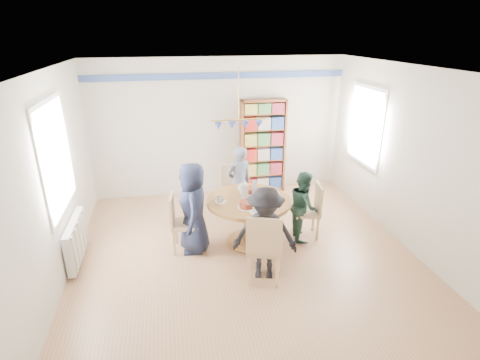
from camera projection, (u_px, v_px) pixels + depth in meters
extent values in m
plane|color=#A87E58|center=(245.00, 254.00, 5.66)|extent=(5.00, 5.00, 0.00)
plane|color=white|center=(246.00, 69.00, 4.66)|extent=(5.00, 5.00, 0.00)
plane|color=beige|center=(219.00, 128.00, 7.43)|extent=(5.00, 0.00, 5.00)
plane|color=beige|center=(313.00, 281.00, 2.88)|extent=(5.00, 0.00, 5.00)
plane|color=beige|center=(52.00, 184.00, 4.71)|extent=(0.00, 5.00, 5.00)
plane|color=beige|center=(408.00, 159.00, 5.61)|extent=(0.00, 5.00, 5.00)
cube|color=navy|center=(219.00, 76.00, 7.04)|extent=(5.00, 0.02, 0.12)
cube|color=white|center=(55.00, 158.00, 4.89)|extent=(0.03, 1.32, 1.52)
cube|color=white|center=(57.00, 157.00, 4.89)|extent=(0.01, 1.20, 1.40)
cube|color=white|center=(366.00, 126.00, 6.72)|extent=(0.03, 1.12, 1.42)
cube|color=white|center=(365.00, 126.00, 6.71)|extent=(0.01, 1.00, 1.30)
cylinder|color=gold|center=(239.00, 93.00, 5.25)|extent=(0.01, 0.01, 0.75)
cylinder|color=gold|center=(239.00, 120.00, 5.39)|extent=(0.80, 0.02, 0.02)
cone|color=#3B4FA6|center=(218.00, 126.00, 5.37)|extent=(0.11, 0.11, 0.10)
cone|color=#3B4FA6|center=(232.00, 125.00, 5.40)|extent=(0.11, 0.11, 0.10)
cone|color=#3B4FA6|center=(245.00, 125.00, 5.44)|extent=(0.11, 0.11, 0.10)
cone|color=#3B4FA6|center=(259.00, 124.00, 5.47)|extent=(0.11, 0.11, 0.10)
cube|color=silver|center=(76.00, 240.00, 5.37)|extent=(0.10, 1.00, 0.60)
cube|color=silver|center=(75.00, 255.00, 5.01)|extent=(0.02, 0.06, 0.56)
cube|color=silver|center=(78.00, 247.00, 5.19)|extent=(0.02, 0.06, 0.56)
cube|color=silver|center=(81.00, 240.00, 5.38)|extent=(0.02, 0.06, 0.56)
cube|color=silver|center=(83.00, 233.00, 5.56)|extent=(0.02, 0.06, 0.56)
cube|color=silver|center=(86.00, 226.00, 5.74)|extent=(0.02, 0.06, 0.56)
cylinder|color=olive|center=(249.00, 201.00, 5.71)|extent=(1.30, 1.30, 0.05)
cylinder|color=olive|center=(249.00, 223.00, 5.85)|extent=(0.16, 0.16, 0.70)
cylinder|color=olive|center=(248.00, 241.00, 5.97)|extent=(0.70, 0.70, 0.04)
cube|color=#DABB86|center=(185.00, 224.00, 5.64)|extent=(0.45, 0.45, 0.05)
cube|color=#DABB86|center=(172.00, 210.00, 5.54)|extent=(0.08, 0.41, 0.48)
cube|color=#DABB86|center=(197.00, 242.00, 5.59)|extent=(0.04, 0.04, 0.41)
cube|color=#DABB86|center=(197.00, 231.00, 5.89)|extent=(0.04, 0.04, 0.41)
cube|color=#DABB86|center=(175.00, 243.00, 5.56)|extent=(0.04, 0.04, 0.41)
cube|color=#DABB86|center=(176.00, 232.00, 5.86)|extent=(0.04, 0.04, 0.41)
cube|color=#DABB86|center=(306.00, 212.00, 6.02)|extent=(0.46, 0.46, 0.05)
cube|color=#DABB86|center=(319.00, 199.00, 5.94)|extent=(0.10, 0.40, 0.47)
cube|color=#DABB86|center=(294.00, 220.00, 6.24)|extent=(0.04, 0.04, 0.41)
cube|color=#DABB86|center=(297.00, 229.00, 5.95)|extent=(0.04, 0.04, 0.41)
cube|color=#DABB86|center=(313.00, 220.00, 6.26)|extent=(0.04, 0.04, 0.41)
cube|color=#DABB86|center=(317.00, 229.00, 5.96)|extent=(0.04, 0.04, 0.41)
cube|color=#DABB86|center=(235.00, 193.00, 6.67)|extent=(0.48, 0.48, 0.05)
cube|color=#DABB86|center=(232.00, 177.00, 6.74)|extent=(0.42, 0.11, 0.49)
cube|color=#DABB86|center=(230.00, 210.00, 6.55)|extent=(0.05, 0.05, 0.43)
cube|color=#DABB86|center=(248.00, 207.00, 6.67)|extent=(0.05, 0.05, 0.43)
cube|color=#DABB86|center=(224.00, 203.00, 6.84)|extent=(0.05, 0.05, 0.43)
cube|color=#DABB86|center=(241.00, 200.00, 6.96)|extent=(0.05, 0.05, 0.43)
cube|color=#DABB86|center=(265.00, 247.00, 4.94)|extent=(0.58, 0.58, 0.05)
cube|color=#DABB86|center=(264.00, 238.00, 4.65)|extent=(0.44, 0.19, 0.53)
cube|color=#DABB86|center=(279.00, 257.00, 5.17)|extent=(0.05, 0.05, 0.46)
cube|color=#DABB86|center=(253.00, 255.00, 5.23)|extent=(0.05, 0.05, 0.46)
cube|color=#DABB86|center=(277.00, 273.00, 4.84)|extent=(0.05, 0.05, 0.46)
cube|color=#DABB86|center=(249.00, 270.00, 4.89)|extent=(0.05, 0.05, 0.46)
imported|color=#171C32|center=(193.00, 208.00, 5.53)|extent=(0.47, 0.70, 1.40)
imported|color=#193329|center=(303.00, 206.00, 5.92)|extent=(0.52, 0.62, 1.13)
imported|color=gray|center=(239.00, 183.00, 6.54)|extent=(0.56, 0.45, 1.33)
imported|color=black|center=(265.00, 234.00, 4.92)|extent=(0.95, 0.69, 1.31)
cube|color=brown|center=(242.00, 148.00, 7.51)|extent=(0.04, 0.27, 1.90)
cube|color=brown|center=(283.00, 145.00, 7.67)|extent=(0.04, 0.27, 1.90)
cube|color=brown|center=(264.00, 100.00, 7.24)|extent=(0.91, 0.27, 0.04)
cube|color=brown|center=(262.00, 188.00, 7.93)|extent=(0.91, 0.27, 0.05)
cube|color=brown|center=(261.00, 145.00, 7.71)|extent=(0.91, 0.02, 1.90)
cube|color=brown|center=(262.00, 174.00, 7.81)|extent=(0.85, 0.25, 0.02)
cube|color=brown|center=(262.00, 159.00, 7.69)|extent=(0.85, 0.25, 0.02)
cube|color=brown|center=(263.00, 144.00, 7.57)|extent=(0.85, 0.25, 0.02)
cube|color=brown|center=(263.00, 129.00, 7.46)|extent=(0.85, 0.25, 0.02)
cube|color=brown|center=(263.00, 113.00, 7.34)|extent=(0.85, 0.25, 0.02)
cube|color=maroon|center=(249.00, 183.00, 7.81)|extent=(0.25, 0.20, 0.24)
cube|color=beige|center=(262.00, 182.00, 7.86)|extent=(0.25, 0.20, 0.24)
cube|color=navy|center=(274.00, 181.00, 7.91)|extent=(0.25, 0.20, 0.24)
cube|color=#B1A546|center=(250.00, 169.00, 7.70)|extent=(0.25, 0.20, 0.24)
cube|color=#417340|center=(262.00, 168.00, 7.75)|extent=(0.25, 0.20, 0.24)
cube|color=maroon|center=(275.00, 167.00, 7.79)|extent=(0.25, 0.20, 0.24)
cube|color=maroon|center=(250.00, 154.00, 7.58)|extent=(0.25, 0.20, 0.24)
cube|color=beige|center=(263.00, 154.00, 7.63)|extent=(0.25, 0.20, 0.24)
cube|color=navy|center=(276.00, 153.00, 7.68)|extent=(0.25, 0.20, 0.24)
cube|color=#B1A546|center=(250.00, 139.00, 7.46)|extent=(0.25, 0.20, 0.24)
cube|color=#417340|center=(263.00, 139.00, 7.51)|extent=(0.25, 0.20, 0.24)
cube|color=maroon|center=(276.00, 138.00, 7.56)|extent=(0.25, 0.20, 0.24)
cube|color=maroon|center=(250.00, 124.00, 7.34)|extent=(0.25, 0.20, 0.24)
cube|color=beige|center=(263.00, 123.00, 7.39)|extent=(0.25, 0.20, 0.24)
cube|color=navy|center=(277.00, 122.00, 7.44)|extent=(0.25, 0.20, 0.24)
cube|color=#B1A546|center=(250.00, 108.00, 7.23)|extent=(0.25, 0.20, 0.20)
cube|color=#417340|center=(264.00, 108.00, 7.28)|extent=(0.25, 0.20, 0.20)
cube|color=maroon|center=(277.00, 107.00, 7.33)|extent=(0.25, 0.20, 0.20)
cylinder|color=white|center=(245.00, 191.00, 5.72)|extent=(0.11, 0.11, 0.22)
sphere|color=white|center=(245.00, 185.00, 5.68)|extent=(0.08, 0.08, 0.08)
cylinder|color=silver|center=(254.00, 188.00, 5.77)|extent=(0.06, 0.06, 0.25)
cylinder|color=#3B4FA6|center=(254.00, 180.00, 5.72)|extent=(0.03, 0.03, 0.03)
cylinder|color=white|center=(248.00, 192.00, 5.94)|extent=(0.27, 0.27, 0.01)
cylinder|color=brown|center=(248.00, 190.00, 5.92)|extent=(0.22, 0.22, 0.08)
cylinder|color=white|center=(247.00, 207.00, 5.43)|extent=(0.27, 0.27, 0.01)
cylinder|color=brown|center=(247.00, 204.00, 5.42)|extent=(0.22, 0.22, 0.08)
cylinder|color=white|center=(221.00, 202.00, 5.62)|extent=(0.18, 0.18, 0.01)
imported|color=white|center=(221.00, 199.00, 5.61)|extent=(0.11, 0.11, 0.09)
cylinder|color=white|center=(276.00, 197.00, 5.78)|extent=(0.18, 0.18, 0.01)
imported|color=white|center=(276.00, 195.00, 5.76)|extent=(0.09, 0.09, 0.08)
cylinder|color=white|center=(243.00, 188.00, 6.09)|extent=(0.18, 0.18, 0.01)
imported|color=white|center=(243.00, 186.00, 6.08)|extent=(0.11, 0.11, 0.09)
cylinder|color=white|center=(255.00, 212.00, 5.30)|extent=(0.18, 0.18, 0.01)
imported|color=white|center=(255.00, 209.00, 5.29)|extent=(0.09, 0.09, 0.08)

